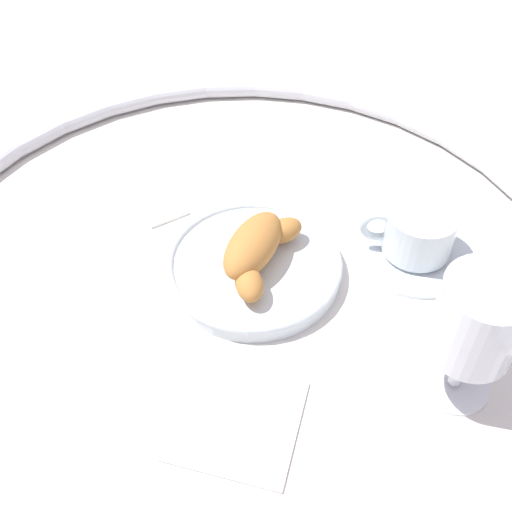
{
  "coord_description": "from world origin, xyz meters",
  "views": [
    {
      "loc": [
        0.29,
        0.35,
        0.52
      ],
      "look_at": [
        -0.02,
        0.0,
        0.03
      ],
      "focal_mm": 45.05,
      "sensor_mm": 36.0,
      "label": 1
    }
  ],
  "objects_px": {
    "croissant_large": "(259,250)",
    "juice_glass_left": "(477,324)",
    "sugar_packet": "(164,211)",
    "folded_napkin": "(237,420)",
    "coffee_cup_near": "(417,237)",
    "pastry_plate": "(256,268)"
  },
  "relations": [
    {
      "from": "pastry_plate",
      "to": "croissant_large",
      "type": "xyz_separation_m",
      "value": [
        -0.0,
        0.0,
        0.03
      ]
    },
    {
      "from": "coffee_cup_near",
      "to": "folded_napkin",
      "type": "xyz_separation_m",
      "value": [
        0.28,
        0.03,
        -0.02
      ]
    },
    {
      "from": "coffee_cup_near",
      "to": "pastry_plate",
      "type": "bearing_deg",
      "value": -31.81
    },
    {
      "from": "croissant_large",
      "to": "folded_napkin",
      "type": "distance_m",
      "value": 0.18
    },
    {
      "from": "juice_glass_left",
      "to": "folded_napkin",
      "type": "xyz_separation_m",
      "value": [
        0.18,
        -0.11,
        -0.09
      ]
    },
    {
      "from": "coffee_cup_near",
      "to": "folded_napkin",
      "type": "bearing_deg",
      "value": 5.07
    },
    {
      "from": "pastry_plate",
      "to": "juice_glass_left",
      "type": "height_order",
      "value": "juice_glass_left"
    },
    {
      "from": "coffee_cup_near",
      "to": "juice_glass_left",
      "type": "xyz_separation_m",
      "value": [
        0.11,
        0.13,
        0.07
      ]
    },
    {
      "from": "croissant_large",
      "to": "sugar_packet",
      "type": "relative_size",
      "value": 2.54
    },
    {
      "from": "croissant_large",
      "to": "sugar_packet",
      "type": "bearing_deg",
      "value": -83.93
    },
    {
      "from": "pastry_plate",
      "to": "juice_glass_left",
      "type": "xyz_separation_m",
      "value": [
        -0.04,
        0.23,
        0.08
      ]
    },
    {
      "from": "croissant_large",
      "to": "juice_glass_left",
      "type": "distance_m",
      "value": 0.23
    },
    {
      "from": "juice_glass_left",
      "to": "sugar_packet",
      "type": "relative_size",
      "value": 2.8
    },
    {
      "from": "croissant_large",
      "to": "folded_napkin",
      "type": "bearing_deg",
      "value": 41.36
    },
    {
      "from": "coffee_cup_near",
      "to": "sugar_packet",
      "type": "xyz_separation_m",
      "value": [
        0.17,
        -0.24,
        -0.02
      ]
    },
    {
      "from": "folded_napkin",
      "to": "coffee_cup_near",
      "type": "bearing_deg",
      "value": -174.93
    },
    {
      "from": "pastry_plate",
      "to": "coffee_cup_near",
      "type": "distance_m",
      "value": 0.18
    },
    {
      "from": "pastry_plate",
      "to": "sugar_packet",
      "type": "bearing_deg",
      "value": -84.26
    },
    {
      "from": "sugar_packet",
      "to": "folded_napkin",
      "type": "height_order",
      "value": "sugar_packet"
    },
    {
      "from": "pastry_plate",
      "to": "croissant_large",
      "type": "distance_m",
      "value": 0.03
    },
    {
      "from": "croissant_large",
      "to": "coffee_cup_near",
      "type": "xyz_separation_m",
      "value": [
        -0.15,
        0.09,
        -0.02
      ]
    },
    {
      "from": "sugar_packet",
      "to": "juice_glass_left",
      "type": "bearing_deg",
      "value": 110.88
    }
  ]
}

